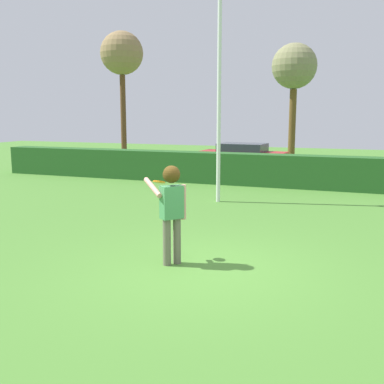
# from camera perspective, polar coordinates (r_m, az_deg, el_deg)

# --- Properties ---
(ground_plane) EXTENTS (60.00, 60.00, 0.00)m
(ground_plane) POSITION_cam_1_polar(r_m,az_deg,el_deg) (7.98, 1.08, -9.67)
(ground_plane) COLOR #497F2F
(person) EXTENTS (0.83, 0.47, 1.77)m
(person) POSITION_cam_1_polar(r_m,az_deg,el_deg) (7.98, -2.59, -1.44)
(person) COLOR #676352
(person) RESTS_ON ground
(frisbee) EXTENTS (0.23, 0.22, 0.09)m
(frisbee) POSITION_cam_1_polar(r_m,az_deg,el_deg) (8.34, -4.14, 1.27)
(frisbee) COLOR orange
(lamppost) EXTENTS (0.24, 0.24, 6.23)m
(lamppost) POSITION_cam_1_polar(r_m,az_deg,el_deg) (13.79, 3.41, 12.96)
(lamppost) COLOR silver
(lamppost) RESTS_ON ground
(hedge_row) EXTENTS (24.87, 0.90, 1.19)m
(hedge_row) POSITION_cam_1_polar(r_m,az_deg,el_deg) (17.07, 12.15, 2.57)
(hedge_row) COLOR #245621
(hedge_row) RESTS_ON ground
(parked_car_red) EXTENTS (4.29, 2.00, 1.25)m
(parked_car_red) POSITION_cam_1_polar(r_m,az_deg,el_deg) (22.47, 6.32, 4.64)
(parked_car_red) COLOR #B21E1E
(parked_car_red) RESTS_ON ground
(bare_elm_tree) EXTENTS (2.28, 2.28, 7.00)m
(bare_elm_tree) POSITION_cam_1_polar(r_m,az_deg,el_deg) (25.62, -8.77, 16.54)
(bare_elm_tree) COLOR brown
(bare_elm_tree) RESTS_ON ground
(maple_tree) EXTENTS (2.44, 2.44, 6.44)m
(maple_tree) POSITION_cam_1_polar(r_m,az_deg,el_deg) (26.15, 12.66, 14.85)
(maple_tree) COLOR brown
(maple_tree) RESTS_ON ground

